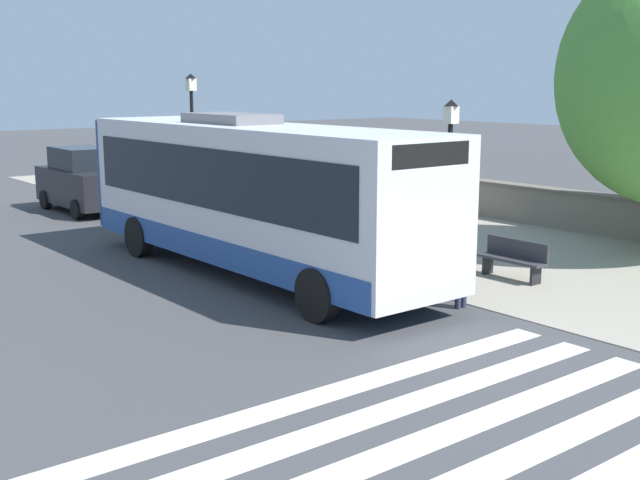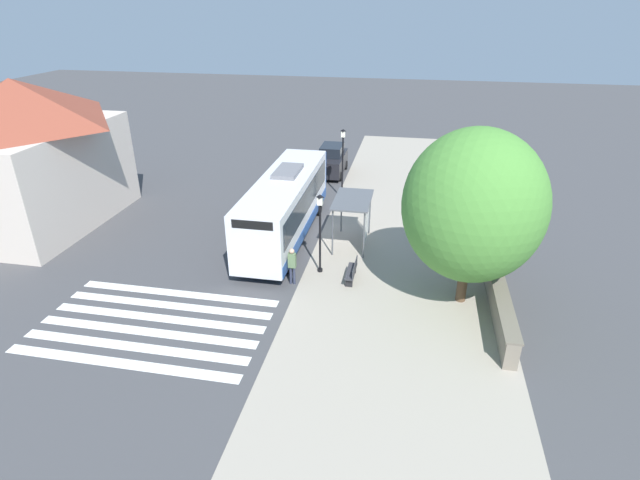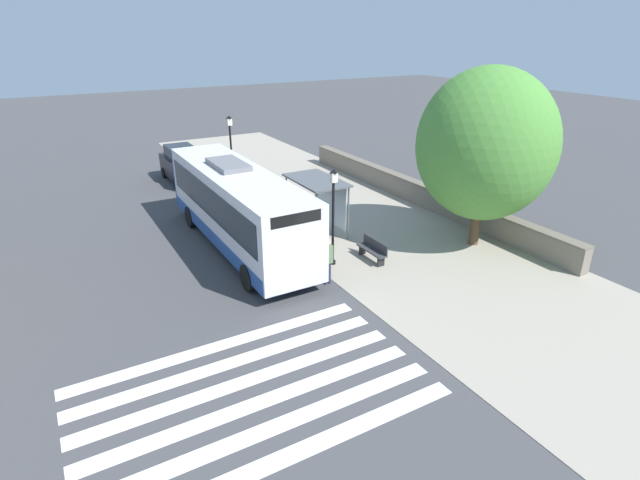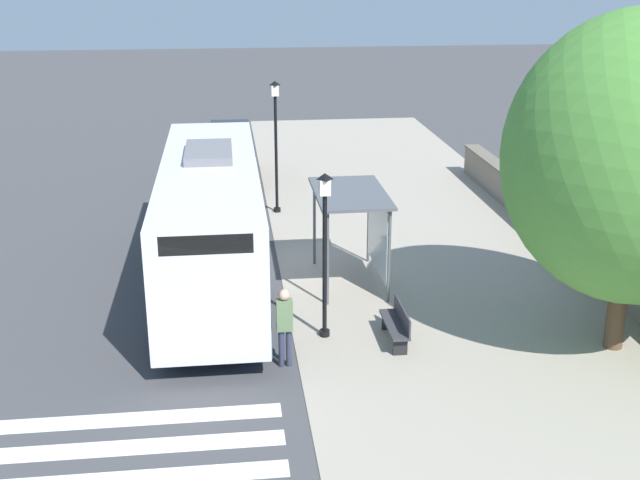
% 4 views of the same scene
% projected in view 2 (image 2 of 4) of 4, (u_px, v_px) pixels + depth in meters
% --- Properties ---
extents(ground_plane, '(120.00, 120.00, 0.00)m').
position_uv_depth(ground_plane, '(322.00, 232.00, 27.66)').
color(ground_plane, '#424244').
rests_on(ground_plane, ground).
extents(sidewalk_plaza, '(9.00, 44.00, 0.02)m').
position_uv_depth(sidewalk_plaza, '(404.00, 239.00, 26.89)').
color(sidewalk_plaza, '#9E9384').
rests_on(sidewalk_plaza, ground).
extents(crosswalk_stripes, '(9.00, 5.25, 0.01)m').
position_uv_depth(crosswalk_stripes, '(153.00, 325.00, 19.83)').
color(crosswalk_stripes, silver).
rests_on(crosswalk_stripes, ground).
extents(stone_wall, '(0.60, 20.00, 1.17)m').
position_uv_depth(stone_wall, '(483.00, 235.00, 25.95)').
color(stone_wall, slate).
rests_on(stone_wall, ground).
extents(background_building, '(7.39, 10.17, 8.05)m').
position_uv_depth(background_building, '(27.00, 152.00, 27.11)').
color(background_building, beige).
rests_on(background_building, ground).
extents(bus, '(2.60, 10.82, 3.56)m').
position_uv_depth(bus, '(285.00, 205.00, 26.41)').
color(bus, silver).
rests_on(bus, ground).
extents(bus_shelter, '(1.86, 3.20, 2.55)m').
position_uv_depth(bus_shelter, '(356.00, 207.00, 25.40)').
color(bus_shelter, '#515459').
rests_on(bus_shelter, ground).
extents(pedestrian, '(0.34, 0.24, 1.78)m').
position_uv_depth(pedestrian, '(292.00, 263.00, 22.24)').
color(pedestrian, '#2D3347').
rests_on(pedestrian, ground).
extents(bench, '(0.40, 1.62, 0.88)m').
position_uv_depth(bench, '(352.00, 271.00, 22.78)').
color(bench, '#333338').
rests_on(bench, ground).
extents(street_lamp_near, '(0.28, 0.28, 4.51)m').
position_uv_depth(street_lamp_near, '(343.00, 158.00, 31.26)').
color(street_lamp_near, black).
rests_on(street_lamp_near, ground).
extents(street_lamp_far, '(0.28, 0.28, 3.91)m').
position_uv_depth(street_lamp_far, '(320.00, 227.00, 22.68)').
color(street_lamp_far, black).
rests_on(street_lamp_far, ground).
extents(shade_tree, '(5.61, 5.61, 7.46)m').
position_uv_depth(shade_tree, '(474.00, 206.00, 19.54)').
color(shade_tree, brown).
rests_on(shade_tree, ground).
extents(parked_car_behind_bus, '(1.91, 4.25, 2.15)m').
position_uv_depth(parked_car_behind_bus, '(332.00, 161.00, 36.42)').
color(parked_car_behind_bus, black).
rests_on(parked_car_behind_bus, ground).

